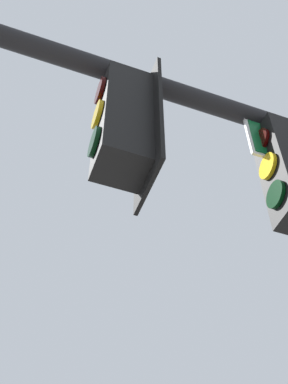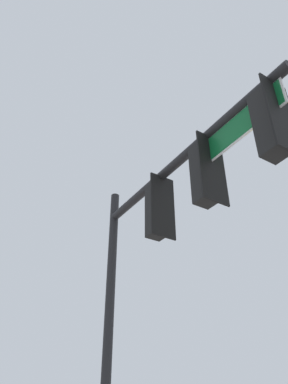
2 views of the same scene
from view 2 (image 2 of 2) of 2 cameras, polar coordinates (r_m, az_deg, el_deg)
signal_pole_near at (r=6.51m, az=4.55°, el=-3.67°), size 5.08×0.97×6.47m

